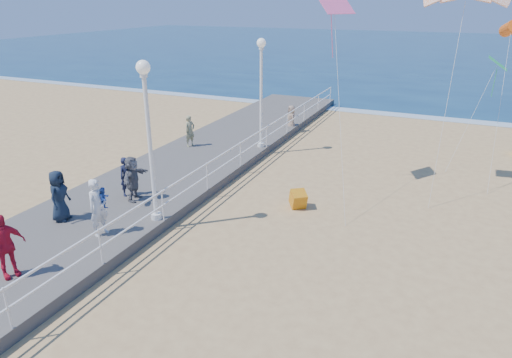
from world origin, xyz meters
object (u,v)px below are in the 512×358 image
at_px(toddler_held, 104,198).
at_px(beach_walker_c, 291,119).
at_px(lamp_post_far, 261,82).
at_px(spectator_5, 133,178).
at_px(spectator_6, 190,131).
at_px(spectator_4, 59,196).
at_px(box_kite, 298,201).
at_px(woman_holding_toddler, 98,207).
at_px(spectator_3, 4,246).
at_px(lamp_post_mid, 148,126).
at_px(spectator_0, 127,177).

distance_m(toddler_held, beach_walker_c, 15.04).
height_order(lamp_post_far, spectator_5, lamp_post_far).
relative_size(toddler_held, spectator_6, 0.46).
height_order(spectator_4, box_kite, spectator_4).
bearing_deg(woman_holding_toddler, spectator_3, 174.68).
relative_size(lamp_post_mid, spectator_0, 3.50).
bearing_deg(toddler_held, spectator_5, 26.31).
relative_size(spectator_5, box_kite, 2.84).
bearing_deg(spectator_0, spectator_4, -172.88).
distance_m(lamp_post_far, spectator_0, 8.43).
bearing_deg(toddler_held, beach_walker_c, 3.65).
distance_m(woman_holding_toddler, spectator_0, 3.13).
relative_size(spectator_3, box_kite, 3.07).
bearing_deg(spectator_3, spectator_4, 43.80).
bearing_deg(lamp_post_mid, spectator_4, -154.63).
bearing_deg(box_kite, spectator_3, -160.60).
distance_m(spectator_5, box_kite, 6.23).
bearing_deg(spectator_0, spectator_3, -151.84).
height_order(toddler_held, beach_walker_c, toddler_held).
bearing_deg(spectator_3, spectator_0, 27.22).
bearing_deg(spectator_4, lamp_post_mid, -79.01).
relative_size(spectator_3, spectator_4, 1.04).
relative_size(spectator_4, box_kite, 2.96).
height_order(toddler_held, spectator_4, spectator_4).
xyz_separation_m(spectator_0, box_kite, (6.06, 2.37, -0.86)).
xyz_separation_m(lamp_post_far, spectator_0, (-2.18, -7.75, -2.50)).
xyz_separation_m(spectator_3, spectator_5, (-0.12, 5.50, -0.07)).
relative_size(lamp_post_mid, spectator_4, 3.00).
height_order(woman_holding_toddler, spectator_6, woman_holding_toddler).
distance_m(lamp_post_mid, toddler_held, 2.65).
bearing_deg(lamp_post_far, toddler_held, -94.41).
xyz_separation_m(spectator_5, box_kite, (5.57, 2.62, -0.95)).
bearing_deg(spectator_5, toddler_held, -170.33).
bearing_deg(spectator_3, lamp_post_far, 14.50).
bearing_deg(spectator_5, spectator_4, 143.26).
bearing_deg(lamp_post_mid, woman_holding_toddler, -120.51).
distance_m(lamp_post_mid, spectator_3, 5.31).
bearing_deg(spectator_6, spectator_5, -147.54).
bearing_deg(lamp_post_mid, beach_walker_c, 90.03).
relative_size(woman_holding_toddler, spectator_0, 1.24).
distance_m(spectator_3, beach_walker_c, 18.10).
bearing_deg(box_kite, spectator_6, 114.34).
relative_size(spectator_6, beach_walker_c, 0.99).
distance_m(toddler_held, box_kite, 7.04).
bearing_deg(spectator_0, spectator_5, -94.59).
relative_size(woman_holding_toddler, spectator_5, 1.10).
height_order(lamp_post_far, spectator_6, lamp_post_far).
distance_m(lamp_post_mid, spectator_6, 8.64).
bearing_deg(spectator_6, spectator_0, -151.29).
height_order(lamp_post_mid, lamp_post_far, same).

